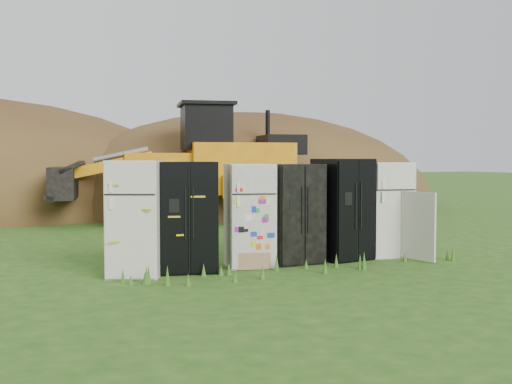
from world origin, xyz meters
The scene contains 10 objects.
ground centered at (0.00, 0.00, 0.00)m, with size 120.00×120.00×0.00m, color #204C14.
fridge_leftmost centered at (-2.49, -0.03, 0.90)m, with size 0.80×0.76×1.81m, color silver, non-canonical shape.
fridge_black_side centered at (-1.63, -0.01, 0.89)m, with size 0.93×0.74×1.78m, color black, non-canonical shape.
fridge_sticker centered at (-0.50, 0.02, 0.87)m, with size 0.78×0.72×1.74m, color silver, non-canonical shape.
fridge_dark_mid centered at (0.35, 0.03, 0.87)m, with size 0.89×0.72×1.74m, color black, non-canonical shape.
fridge_black_right centered at (1.35, 0.02, 0.92)m, with size 0.92×0.76×1.83m, color black, non-canonical shape.
fridge_open_door centered at (2.33, 0.04, 0.88)m, with size 0.80×0.74×1.76m, color silver, non-canonical shape.
wheel_loader centered at (0.58, 7.56, 1.71)m, with size 7.07×2.87×3.42m, color orange, non-canonical shape.
dirt_mound_right centered at (4.60, 11.62, 0.00)m, with size 14.67×10.76×7.04m, color #462916.
dirt_mound_back centered at (0.05, 18.01, 0.00)m, with size 17.53×11.69×6.09m, color #462916.
Camera 1 is at (-4.92, -9.88, 1.84)m, focal length 45.00 mm.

